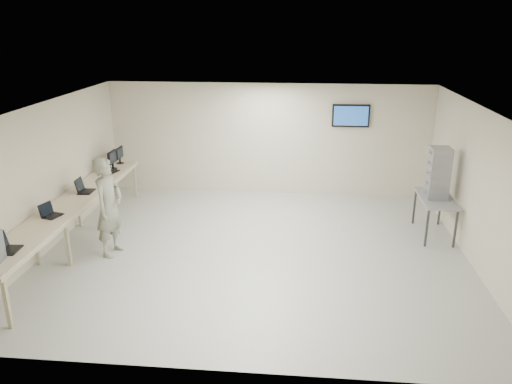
{
  "coord_description": "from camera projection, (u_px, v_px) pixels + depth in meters",
  "views": [
    {
      "loc": [
        0.84,
        -8.71,
        4.25
      ],
      "look_at": [
        0.0,
        0.2,
        1.15
      ],
      "focal_mm": 35.0,
      "sensor_mm": 36.0,
      "label": 1
    }
  ],
  "objects": [
    {
      "name": "laptop_2",
      "position": [
        83.0,
        189.0,
        10.21
      ],
      "size": [
        0.31,
        0.38,
        0.29
      ],
      "rotation": [
        0.0,
        0.0,
        0.03
      ],
      "color": "black",
      "rests_on": "workbench"
    },
    {
      "name": "laptop_3",
      "position": [
        109.0,
        169.0,
        11.54
      ],
      "size": [
        0.37,
        0.4,
        0.27
      ],
      "rotation": [
        0.0,
        0.0,
        -0.29
      ],
      "color": "black",
      "rests_on": "workbench"
    },
    {
      "name": "soldier",
      "position": [
        109.0,
        207.0,
        9.28
      ],
      "size": [
        0.57,
        0.76,
        1.9
      ],
      "primitive_type": "imported",
      "rotation": [
        0.0,
        0.0,
        1.38
      ],
      "color": "#62665B",
      "rests_on": "ground"
    },
    {
      "name": "storage_bins",
      "position": [
        438.0,
        173.0,
        9.97
      ],
      "size": [
        0.39,
        0.44,
        1.04
      ],
      "color": "gray",
      "rests_on": "side_table"
    },
    {
      "name": "room",
      "position": [
        257.0,
        181.0,
        9.25
      ],
      "size": [
        8.01,
        7.01,
        2.81
      ],
      "color": "#A4A597",
      "rests_on": "ground"
    },
    {
      "name": "laptop_0",
      "position": [
        6.0,
        246.0,
        7.62
      ],
      "size": [
        0.32,
        0.37,
        0.28
      ],
      "rotation": [
        0.0,
        0.0,
        0.08
      ],
      "color": "black",
      "rests_on": "workbench"
    },
    {
      "name": "monitor_near",
      "position": [
        112.0,
        158.0,
        11.73
      ],
      "size": [
        0.2,
        0.44,
        0.43
      ],
      "color": "black",
      "rests_on": "workbench"
    },
    {
      "name": "side_table",
      "position": [
        436.0,
        201.0,
        10.16
      ],
      "size": [
        0.64,
        1.38,
        0.83
      ],
      "color": "gray",
      "rests_on": "ground"
    },
    {
      "name": "laptop_1",
      "position": [
        50.0,
        213.0,
        8.94
      ],
      "size": [
        0.35,
        0.38,
        0.25
      ],
      "rotation": [
        0.0,
        0.0,
        -0.3
      ],
      "color": "black",
      "rests_on": "workbench"
    },
    {
      "name": "monitor_far",
      "position": [
        119.0,
        154.0,
        12.19
      ],
      "size": [
        0.18,
        0.41,
        0.4
      ],
      "color": "black",
      "rests_on": "workbench"
    },
    {
      "name": "workbench",
      "position": [
        72.0,
        205.0,
        9.7
      ],
      "size": [
        0.76,
        6.0,
        0.9
      ],
      "color": "#C9B38A",
      "rests_on": "ground"
    }
  ]
}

